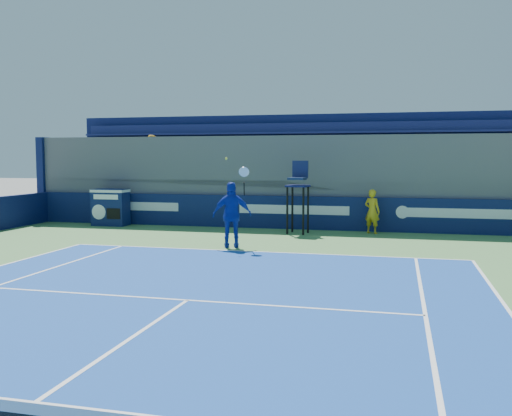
% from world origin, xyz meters
% --- Properties ---
extents(ball_person, '(0.65, 0.55, 1.51)m').
position_xyz_m(ball_person, '(2.80, 16.52, 0.77)').
color(ball_person, gold).
rests_on(ball_person, apron).
extents(back_hoarding, '(20.40, 0.21, 1.20)m').
position_xyz_m(back_hoarding, '(0.00, 17.10, 0.60)').
color(back_hoarding, '#0C1745').
rests_on(back_hoarding, ground).
extents(match_clock, '(1.32, 0.73, 1.40)m').
position_xyz_m(match_clock, '(-6.94, 16.48, 0.74)').
color(match_clock, '#0F1B4D').
rests_on(match_clock, ground).
extents(umpire_chair, '(0.78, 0.78, 2.48)m').
position_xyz_m(umpire_chair, '(0.36, 15.92, 1.53)').
color(umpire_chair, black).
rests_on(umpire_chair, ground).
extents(tennis_player, '(1.19, 0.75, 2.57)m').
position_xyz_m(tennis_player, '(-0.94, 12.45, 0.96)').
color(tennis_player, '#142BA2').
rests_on(tennis_player, apron).
extents(stadium_seating, '(21.00, 4.05, 4.40)m').
position_xyz_m(stadium_seating, '(-0.01, 19.15, 1.83)').
color(stadium_seating, '#57575C').
rests_on(stadium_seating, ground).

